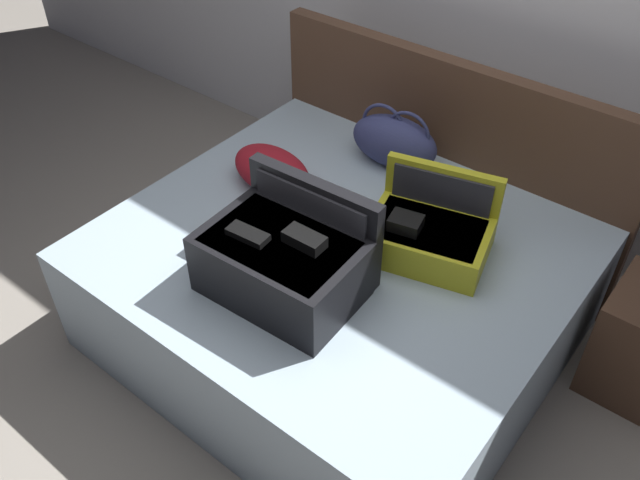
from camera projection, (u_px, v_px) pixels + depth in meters
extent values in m
plane|color=gray|center=(280.00, 387.00, 2.87)|extent=(12.00, 12.00, 0.00)
cube|color=#99ADBC|center=(337.00, 290.00, 2.93)|extent=(1.84, 1.63, 0.55)
cube|color=#4C3323|center=(443.00, 159.00, 3.28)|extent=(1.87, 0.08, 1.03)
cube|color=black|center=(280.00, 266.00, 2.46)|extent=(0.60, 0.41, 0.25)
cube|color=#28282D|center=(280.00, 259.00, 2.43)|extent=(0.52, 0.36, 0.18)
cube|color=black|center=(248.00, 235.00, 2.38)|extent=(0.16, 0.08, 0.03)
cube|color=black|center=(304.00, 240.00, 2.35)|extent=(0.15, 0.08, 0.05)
cube|color=black|center=(315.00, 222.00, 2.55)|extent=(0.58, 0.08, 0.39)
cube|color=#28282D|center=(310.00, 226.00, 2.53)|extent=(0.49, 0.04, 0.33)
cube|color=gold|center=(427.00, 241.00, 2.65)|extent=(0.54, 0.43, 0.14)
cube|color=#28282D|center=(427.00, 237.00, 2.63)|extent=(0.47, 0.37, 0.10)
cube|color=black|center=(406.00, 223.00, 2.58)|extent=(0.14, 0.12, 0.06)
cube|color=gold|center=(442.00, 199.00, 2.71)|extent=(0.47, 0.16, 0.32)
cube|color=#28282D|center=(440.00, 202.00, 2.70)|extent=(0.39, 0.11, 0.27)
ellipsoid|color=navy|center=(394.00, 142.00, 3.10)|extent=(0.44, 0.26, 0.25)
torus|color=navy|center=(383.00, 125.00, 3.08)|extent=(0.22, 0.04, 0.22)
torus|color=navy|center=(408.00, 133.00, 3.03)|extent=(0.22, 0.04, 0.22)
ellipsoid|color=maroon|center=(272.00, 170.00, 3.00)|extent=(0.45, 0.31, 0.17)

